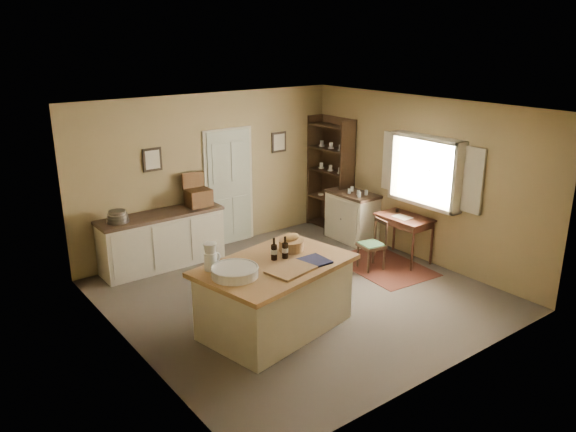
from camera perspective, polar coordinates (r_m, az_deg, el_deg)
name	(u,v)px	position (r m, az deg, el deg)	size (l,w,h in m)	color
ground	(300,295)	(8.26, 1.21, -8.04)	(5.00, 5.00, 0.00)	brown
wall_back	(210,173)	(9.77, -7.88, 4.39)	(5.00, 0.10, 2.70)	olive
wall_front	(449,263)	(6.12, 16.01, -4.60)	(5.00, 0.10, 2.70)	olive
wall_left	(127,246)	(6.59, -16.06, -2.96)	(0.10, 5.00, 2.70)	olive
wall_right	(420,180)	(9.46, 13.26, 3.62)	(0.10, 5.00, 2.70)	olive
ceiling	(301,108)	(7.47, 1.35, 10.89)	(5.00, 5.00, 0.00)	silver
door	(229,186)	(9.99, -5.98, 3.02)	(0.97, 0.06, 2.11)	#9FA38A
framed_prints	(220,150)	(9.77, -6.89, 6.65)	(2.82, 0.02, 0.38)	black
window	(428,171)	(9.23, 13.99, 4.50)	(0.25, 1.99, 1.12)	#BEB59A
work_island	(274,294)	(7.18, -1.38, -7.97)	(2.12, 1.59, 1.20)	#BEB59A
sideboard	(163,238)	(9.30, -12.61, -2.20)	(2.03, 0.58, 1.18)	#BEB59A
rug	(383,266)	(9.36, 9.61, -5.01)	(1.10, 1.60, 0.01)	#562118
writing_desk	(404,222)	(9.44, 11.71, -0.61)	(0.55, 0.90, 0.82)	#381B13
desk_chair	(371,246)	(9.09, 8.47, -3.00)	(0.37, 0.37, 0.79)	black
right_cabinet	(352,216)	(10.31, 6.53, 0.02)	(0.54, 0.97, 0.99)	#BEB59A
shelving_unit	(332,174)	(10.77, 4.51, 4.28)	(0.37, 0.97, 2.15)	black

